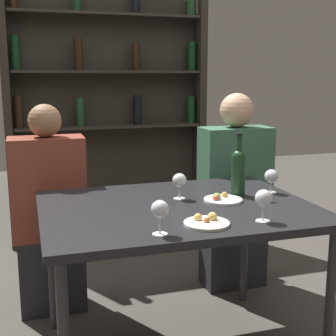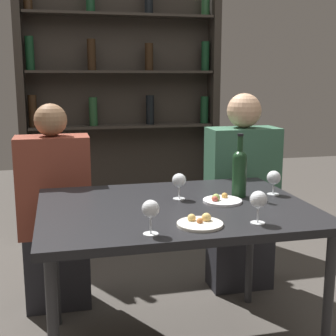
{
  "view_description": "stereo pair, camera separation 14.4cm",
  "coord_description": "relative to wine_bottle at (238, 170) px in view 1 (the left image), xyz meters",
  "views": [
    {
      "loc": [
        -0.66,
        -2.01,
        1.36
      ],
      "look_at": [
        0.0,
        0.14,
        0.92
      ],
      "focal_mm": 50.0,
      "sensor_mm": 36.0,
      "label": 1
    },
    {
      "loc": [
        -0.52,
        -2.05,
        1.36
      ],
      "look_at": [
        0.0,
        0.14,
        0.92
      ],
      "focal_mm": 50.0,
      "sensor_mm": 36.0,
      "label": 2
    }
  ],
  "objects": [
    {
      "name": "food_plate_1",
      "position": [
        -0.33,
        -0.4,
        -0.12
      ],
      "size": [
        0.19,
        0.19,
        0.04
      ],
      "color": "silver",
      "rests_on": "dining_table"
    },
    {
      "name": "wine_glass_1",
      "position": [
        -0.09,
        -0.43,
        -0.04
      ],
      "size": [
        0.07,
        0.07,
        0.14
      ],
      "color": "silver",
      "rests_on": "dining_table"
    },
    {
      "name": "wine_bottle",
      "position": [
        0.0,
        0.0,
        0.0
      ],
      "size": [
        0.07,
        0.07,
        0.32
      ],
      "color": "#19381E",
      "rests_on": "dining_table"
    },
    {
      "name": "dining_table",
      "position": [
        -0.35,
        -0.08,
        -0.19
      ],
      "size": [
        1.26,
        0.96,
        0.77
      ],
      "color": "black",
      "rests_on": "ground_plane"
    },
    {
      "name": "wine_glass_2",
      "position": [
        -0.31,
        0.02,
        -0.04
      ],
      "size": [
        0.07,
        0.07,
        0.13
      ],
      "color": "silver",
      "rests_on": "dining_table"
    },
    {
      "name": "seated_person_left",
      "position": [
        -0.91,
        0.56,
        -0.33
      ],
      "size": [
        0.41,
        0.22,
        1.21
      ],
      "color": "#26262B",
      "rests_on": "ground_plane"
    },
    {
      "name": "food_plate_0",
      "position": [
        -0.12,
        -0.08,
        -0.12
      ],
      "size": [
        0.19,
        0.19,
        0.04
      ],
      "color": "white",
      "rests_on": "dining_table"
    },
    {
      "name": "wine_rack_wall",
      "position": [
        -0.35,
        1.76,
        0.18
      ],
      "size": [
        1.63,
        0.21,
        2.09
      ],
      "color": "#28231E",
      "rests_on": "ground_plane"
    },
    {
      "name": "seated_person_right",
      "position": [
        0.25,
        0.56,
        -0.31
      ],
      "size": [
        0.44,
        0.22,
        1.26
      ],
      "color": "#26262B",
      "rests_on": "ground_plane"
    },
    {
      "name": "wine_glass_3",
      "position": [
        0.18,
        -0.01,
        -0.05
      ],
      "size": [
        0.07,
        0.07,
        0.12
      ],
      "color": "silver",
      "rests_on": "dining_table"
    },
    {
      "name": "wine_glass_0",
      "position": [
        -0.54,
        -0.46,
        -0.04
      ],
      "size": [
        0.07,
        0.07,
        0.14
      ],
      "color": "silver",
      "rests_on": "dining_table"
    }
  ]
}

